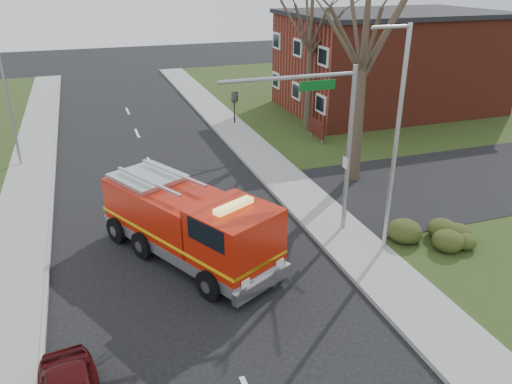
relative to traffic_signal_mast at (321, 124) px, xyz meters
name	(u,v)px	position (x,y,z in m)	size (l,w,h in m)	color
ground	(199,277)	(-5.21, -1.50, -4.71)	(120.00, 120.00, 0.00)	black
sidewalk_right	(354,247)	(0.99, -1.50, -4.63)	(2.40, 80.00, 0.15)	gray
sidewalk_left	(7,312)	(-11.41, -1.50, -4.63)	(2.40, 80.00, 0.15)	gray
brick_building	(390,62)	(13.79, 16.50, -1.05)	(15.40, 10.40, 7.25)	maroon
health_center_sign	(317,128)	(5.29, 11.00, -3.83)	(0.12, 2.00, 1.40)	#43130F
hedge_corner	(432,236)	(3.79, -2.50, -4.13)	(2.80, 2.00, 0.90)	#2E3814
bare_tree_near	(366,31)	(4.29, 4.50, 2.71)	(6.00, 6.00, 12.00)	#392F22
bare_tree_far	(311,30)	(5.79, 13.50, 1.78)	(5.25, 5.25, 10.50)	#392F22
traffic_signal_mast	(321,124)	(0.00, 0.00, 0.00)	(5.29, 0.18, 6.80)	gray
streetlight_pole	(395,138)	(1.93, -2.00, -0.16)	(1.48, 0.16, 8.40)	#B7BABF
utility_pole_far	(9,104)	(-12.01, 12.50, -1.21)	(0.14, 0.14, 7.00)	gray
fire_engine	(190,225)	(-5.15, -0.07, -3.34)	(5.70, 7.83, 3.02)	#B21908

